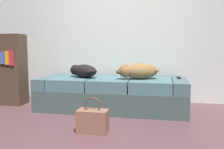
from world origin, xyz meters
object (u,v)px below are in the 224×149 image
(bookshelf, at_px, (7,69))
(tv_remote, at_px, (179,78))
(dog_tan, at_px, (138,71))
(dog_dark, at_px, (83,71))
(couch, at_px, (113,93))
(handbag, at_px, (93,121))

(bookshelf, bearing_deg, tv_remote, 3.02)
(dog_tan, height_order, bookshelf, bookshelf)
(dog_tan, bearing_deg, dog_dark, 178.77)
(dog_dark, bearing_deg, couch, 10.07)
(dog_dark, height_order, tv_remote, dog_dark)
(couch, distance_m, dog_dark, 0.54)
(dog_dark, relative_size, handbag, 1.41)
(dog_tan, height_order, tv_remote, dog_tan)
(couch, xyz_separation_m, handbag, (0.00, -1.06, -0.10))
(tv_remote, height_order, handbag, tv_remote)
(couch, height_order, bookshelf, bookshelf)
(couch, distance_m, handbag, 1.07)
(tv_remote, distance_m, handbag, 1.53)
(tv_remote, bearing_deg, dog_dark, -175.88)
(couch, height_order, handbag, couch)
(dog_dark, relative_size, bookshelf, 0.48)
(dog_dark, height_order, dog_tan, dog_tan)
(dog_dark, bearing_deg, handbag, -66.55)
(tv_remote, bearing_deg, handbag, -131.93)
(couch, xyz_separation_m, tv_remote, (0.94, 0.09, 0.24))
(handbag, distance_m, bookshelf, 2.02)
(tv_remote, bearing_deg, couch, -177.34)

